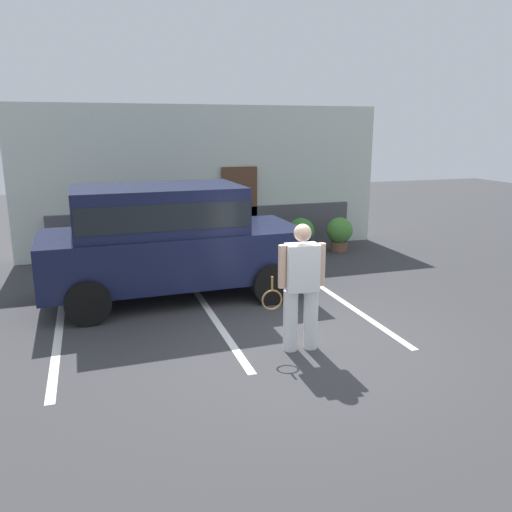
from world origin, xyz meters
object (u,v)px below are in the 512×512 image
Objects in this scene: parked_suv at (167,236)px; potted_plant_secondary at (340,233)px; potted_plant_by_porch at (301,234)px; tennis_player_man at (301,286)px.

potted_plant_secondary is at bearing 25.35° from parked_suv.
parked_suv is 4.42m from potted_plant_by_porch.
potted_plant_secondary is (4.64, 2.33, -0.67)m from parked_suv.
parked_suv reaches higher than potted_plant_secondary.
potted_plant_secondary is (1.01, -0.10, -0.01)m from potted_plant_by_porch.
tennis_player_man is at bearing -112.77° from potted_plant_by_porch.
potted_plant_secondary is at bearing -116.34° from tennis_player_man.
potted_plant_by_porch is at bearing -107.25° from tennis_player_man.
tennis_player_man is 6.15m from potted_plant_secondary.
parked_suv is at bearing -153.30° from potted_plant_secondary.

